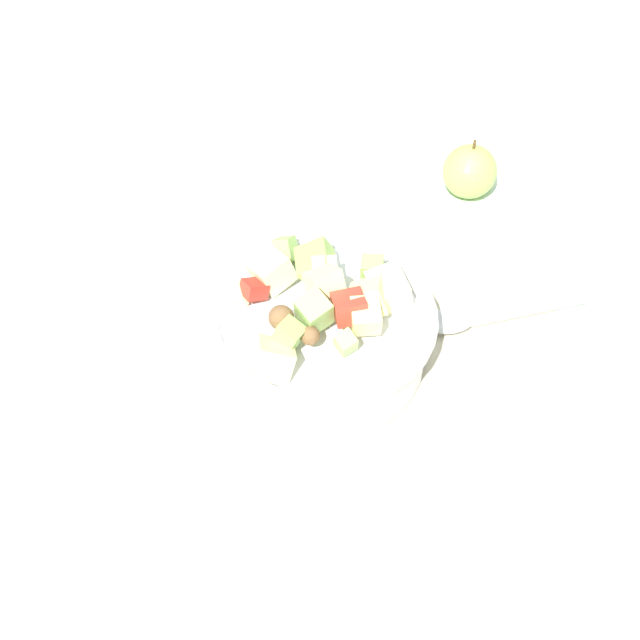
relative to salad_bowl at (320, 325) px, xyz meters
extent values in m
plane|color=silver|center=(0.02, 0.00, -0.05)|extent=(2.40, 2.40, 0.00)
cube|color=#BCB299|center=(0.02, 0.00, -0.04)|extent=(0.49, 0.37, 0.01)
cylinder|color=white|center=(0.00, 0.00, -0.01)|extent=(0.22, 0.22, 0.06)
torus|color=white|center=(0.00, 0.00, 0.02)|extent=(0.23, 0.23, 0.02)
cube|color=beige|center=(-0.05, -0.07, 0.03)|extent=(0.04, 0.05, 0.05)
cube|color=beige|center=(0.05, 0.00, 0.04)|extent=(0.05, 0.05, 0.05)
cube|color=#A3CC6B|center=(0.02, -0.06, 0.04)|extent=(0.02, 0.03, 0.03)
cube|color=#93C160|center=(0.05, 0.04, 0.04)|extent=(0.03, 0.03, 0.03)
cube|color=#A3CC6B|center=(-0.01, -0.03, 0.05)|extent=(0.04, 0.05, 0.05)
sphere|color=brown|center=(-0.01, -0.05, 0.04)|extent=(0.03, 0.03, 0.03)
cube|color=beige|center=(-0.09, 0.02, 0.03)|extent=(0.03, 0.03, 0.04)
cube|color=beige|center=(-0.05, 0.04, 0.04)|extent=(0.06, 0.05, 0.04)
cube|color=red|center=(-0.07, 0.02, 0.03)|extent=(0.03, 0.03, 0.03)
cube|color=#93C160|center=(-0.03, -0.05, 0.04)|extent=(0.04, 0.03, 0.04)
cube|color=beige|center=(0.00, 0.01, 0.05)|extent=(0.04, 0.05, 0.04)
sphere|color=brown|center=(-0.04, -0.03, 0.04)|extent=(0.03, 0.04, 0.03)
cube|color=beige|center=(0.07, 0.01, 0.04)|extent=(0.05, 0.05, 0.04)
cube|color=#A3CC6B|center=(-0.03, 0.08, 0.03)|extent=(0.03, 0.03, 0.04)
cube|color=#E5D684|center=(0.04, -0.03, 0.05)|extent=(0.03, 0.04, 0.03)
cube|color=beige|center=(0.01, 0.03, 0.04)|extent=(0.03, 0.03, 0.02)
cube|color=#9EC656|center=(0.00, 0.05, 0.04)|extent=(0.04, 0.04, 0.04)
cube|color=#BC3828|center=(0.03, -0.02, 0.05)|extent=(0.04, 0.04, 0.03)
ellipsoid|color=#B7B7BC|center=(0.14, 0.03, -0.03)|extent=(0.06, 0.05, 0.01)
cube|color=#B7B7BC|center=(0.23, 0.05, -0.04)|extent=(0.15, 0.05, 0.01)
sphere|color=#9EC656|center=(0.20, 0.27, -0.01)|extent=(0.07, 0.07, 0.07)
cylinder|color=brown|center=(0.20, 0.27, 0.03)|extent=(0.00, 0.00, 0.01)
camera|label=1|loc=(-0.02, -0.54, 0.59)|focal=44.10mm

